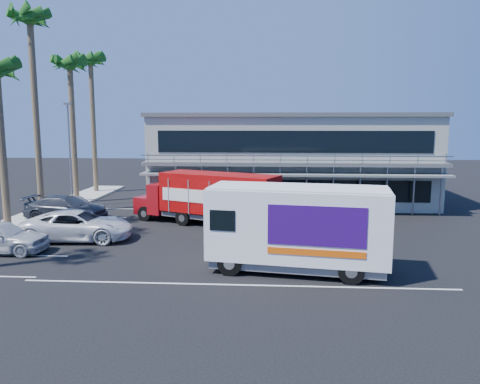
{
  "coord_description": "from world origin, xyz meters",
  "views": [
    {
      "loc": [
        1.26,
        -24.37,
        6.64
      ],
      "look_at": [
        -0.55,
        4.39,
        2.3
      ],
      "focal_mm": 35.0,
      "sensor_mm": 36.0,
      "label": 1
    }
  ],
  "objects": [
    {
      "name": "parked_car_b",
      "position": [
        -9.79,
        1.2,
        0.8
      ],
      "size": [
        4.94,
        2.01,
        1.59
      ],
      "primitive_type": "imported",
      "rotation": [
        0.0,
        0.0,
        1.5
      ],
      "color": "black",
      "rests_on": "ground"
    },
    {
      "name": "ground",
      "position": [
        0.0,
        0.0,
        0.0
      ],
      "size": [
        120.0,
        120.0,
        0.0
      ],
      "primitive_type": "plane",
      "color": "black",
      "rests_on": "ground"
    },
    {
      "name": "red_truck",
      "position": [
        -2.56,
        5.28,
        1.85
      ],
      "size": [
        10.07,
        6.13,
        3.37
      ],
      "rotation": [
        0.0,
        0.0,
        -0.42
      ],
      "color": "maroon",
      "rests_on": "ground"
    },
    {
      "name": "parked_car_e",
      "position": [
        -12.5,
        7.2,
        0.79
      ],
      "size": [
        4.93,
        2.86,
        1.58
      ],
      "primitive_type": "imported",
      "rotation": [
        0.0,
        0.0,
        1.34
      ],
      "color": "gray",
      "rests_on": "ground"
    },
    {
      "name": "parked_car_c",
      "position": [
        -9.5,
        0.8,
        0.84
      ],
      "size": [
        6.23,
        3.21,
        1.68
      ],
      "primitive_type": "imported",
      "rotation": [
        0.0,
        0.0,
        1.64
      ],
      "color": "silver",
      "rests_on": "ground"
    },
    {
      "name": "palm_e",
      "position": [
        -14.7,
        13.0,
        10.57
      ],
      "size": [
        2.8,
        2.8,
        12.25
      ],
      "color": "brown",
      "rests_on": "ground"
    },
    {
      "name": "palm_d",
      "position": [
        -15.2,
        8.0,
        12.8
      ],
      "size": [
        2.8,
        2.8,
        14.75
      ],
      "color": "brown",
      "rests_on": "ground"
    },
    {
      "name": "building",
      "position": [
        3.0,
        14.94,
        3.66
      ],
      "size": [
        22.4,
        12.0,
        7.3
      ],
      "color": "#9CA294",
      "rests_on": "ground"
    },
    {
      "name": "white_van",
      "position": [
        2.52,
        -4.06,
        2.03
      ],
      "size": [
        8.16,
        3.87,
        3.83
      ],
      "rotation": [
        0.0,
        0.0,
        -0.16
      ],
      "color": "white",
      "rests_on": "ground"
    },
    {
      "name": "curb_strip",
      "position": [
        -15.0,
        6.0,
        0.08
      ],
      "size": [
        3.0,
        32.0,
        0.16
      ],
      "primitive_type": "cube",
      "color": "#A5A399",
      "rests_on": "ground"
    },
    {
      "name": "light_pole_far",
      "position": [
        -14.2,
        11.0,
        4.5
      ],
      "size": [
        0.5,
        0.25,
        8.09
      ],
      "color": "gray",
      "rests_on": "ground"
    },
    {
      "name": "parked_car_d",
      "position": [
        -12.5,
        6.07,
        0.82
      ],
      "size": [
        5.88,
        2.84,
        1.65
      ],
      "primitive_type": "imported",
      "rotation": [
        0.0,
        0.0,
        1.48
      ],
      "color": "#2A2E38",
      "rests_on": "ground"
    },
    {
      "name": "palm_f",
      "position": [
        -15.1,
        18.5,
        11.47
      ],
      "size": [
        2.8,
        2.8,
        13.25
      ],
      "color": "brown",
      "rests_on": "ground"
    }
  ]
}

